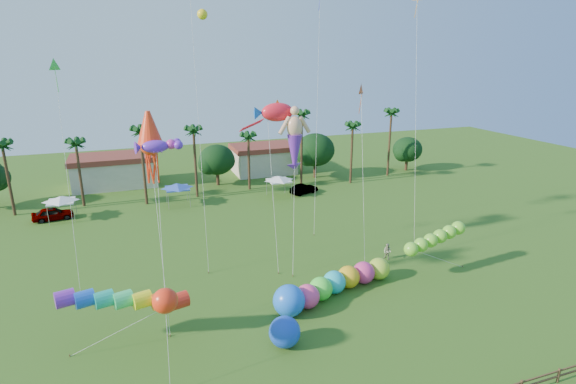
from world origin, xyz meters
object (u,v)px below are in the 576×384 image
object	(u,v)px
car_b	(304,189)
blue_ball	(285,332)
car_a	(53,214)
spectator_b	(387,252)
caterpillar_inflatable	(330,285)

from	to	relation	value
car_b	blue_ball	xyz separation A→B (m)	(-14.61, -32.95, 0.40)
blue_ball	car_a	bearing A→B (deg)	119.06
car_b	spectator_b	world-z (taller)	spectator_b
car_b	spectator_b	xyz separation A→B (m)	(-0.44, -23.33, 0.11)
spectator_b	car_a	bearing A→B (deg)	-153.87
blue_ball	caterpillar_inflatable	bearing A→B (deg)	40.68
car_a	spectator_b	bearing A→B (deg)	-133.37
spectator_b	blue_ball	bearing A→B (deg)	-83.81
car_a	blue_ball	world-z (taller)	blue_ball
spectator_b	caterpillar_inflatable	world-z (taller)	caterpillar_inflatable
caterpillar_inflatable	spectator_b	bearing A→B (deg)	11.65
car_a	caterpillar_inflatable	size ratio (longest dim) A/B	0.38
car_a	spectator_b	size ratio (longest dim) A/B	2.84
car_a	caterpillar_inflatable	distance (m)	37.25
car_a	car_b	distance (m)	33.09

